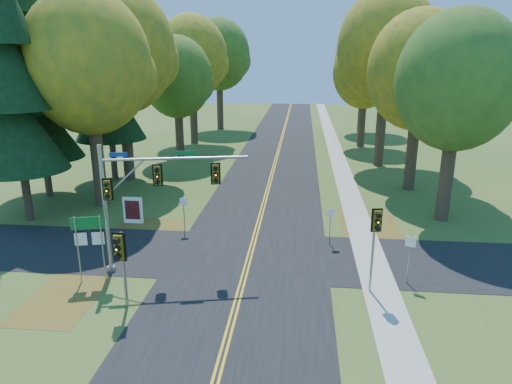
# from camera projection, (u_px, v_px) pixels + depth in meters

# --- Properties ---
(ground) EXTENTS (160.00, 160.00, 0.00)m
(ground) POSITION_uv_depth(u_px,v_px,m) (245.00, 273.00, 21.85)
(ground) COLOR #34541D
(ground) RESTS_ON ground
(road_main) EXTENTS (8.00, 160.00, 0.02)m
(road_main) POSITION_uv_depth(u_px,v_px,m) (245.00, 273.00, 21.85)
(road_main) COLOR black
(road_main) RESTS_ON ground
(road_cross) EXTENTS (60.00, 6.00, 0.02)m
(road_cross) POSITION_uv_depth(u_px,v_px,m) (250.00, 255.00, 23.75)
(road_cross) COLOR black
(road_cross) RESTS_ON ground
(centerline_left) EXTENTS (0.10, 160.00, 0.01)m
(centerline_left) POSITION_uv_depth(u_px,v_px,m) (243.00, 273.00, 21.85)
(centerline_left) COLOR gold
(centerline_left) RESTS_ON road_main
(centerline_right) EXTENTS (0.10, 160.00, 0.01)m
(centerline_right) POSITION_uv_depth(u_px,v_px,m) (247.00, 273.00, 21.83)
(centerline_right) COLOR gold
(centerline_right) RESTS_ON road_main
(sidewalk_east) EXTENTS (1.60, 160.00, 0.06)m
(sidewalk_east) POSITION_uv_depth(u_px,v_px,m) (377.00, 279.00, 21.24)
(sidewalk_east) COLOR #9E998E
(sidewalk_east) RESTS_ON ground
(leaf_patch_w_near) EXTENTS (4.00, 6.00, 0.00)m
(leaf_patch_w_near) POSITION_uv_depth(u_px,v_px,m) (142.00, 236.00, 26.29)
(leaf_patch_w_near) COLOR brown
(leaf_patch_w_near) RESTS_ON ground
(leaf_patch_e) EXTENTS (3.50, 8.00, 0.00)m
(leaf_patch_e) POSITION_uv_depth(u_px,v_px,m) (372.00, 232.00, 26.91)
(leaf_patch_e) COLOR brown
(leaf_patch_e) RESTS_ON ground
(leaf_patch_w_far) EXTENTS (3.00, 5.00, 0.00)m
(leaf_patch_w_far) POSITION_uv_depth(u_px,v_px,m) (65.00, 296.00, 19.72)
(leaf_patch_w_far) COLOR brown
(leaf_patch_w_far) RESTS_ON ground
(tree_w_a) EXTENTS (8.00, 8.00, 14.15)m
(tree_w_a) POSITION_uv_depth(u_px,v_px,m) (90.00, 64.00, 29.14)
(tree_w_a) COLOR #38281C
(tree_w_a) RESTS_ON ground
(tree_e_a) EXTENTS (7.20, 7.20, 12.73)m
(tree_e_a) POSITION_uv_depth(u_px,v_px,m) (459.00, 82.00, 26.64)
(tree_e_a) COLOR #38281C
(tree_e_a) RESTS_ON ground
(tree_w_b) EXTENTS (8.60, 8.60, 15.38)m
(tree_w_b) POSITION_uv_depth(u_px,v_px,m) (121.00, 51.00, 35.52)
(tree_w_b) COLOR #38281C
(tree_w_b) RESTS_ON ground
(tree_e_b) EXTENTS (7.60, 7.60, 13.33)m
(tree_e_b) POSITION_uv_depth(u_px,v_px,m) (421.00, 71.00, 33.07)
(tree_e_b) COLOR #38281C
(tree_e_b) RESTS_ON ground
(tree_w_c) EXTENTS (6.80, 6.80, 11.91)m
(tree_w_c) POSITION_uv_depth(u_px,v_px,m) (178.00, 78.00, 43.80)
(tree_w_c) COLOR #38281C
(tree_w_c) RESTS_ON ground
(tree_e_c) EXTENTS (8.80, 8.80, 15.79)m
(tree_e_c) POSITION_uv_depth(u_px,v_px,m) (388.00, 48.00, 40.40)
(tree_e_c) COLOR #38281C
(tree_e_c) RESTS_ON ground
(tree_w_d) EXTENTS (8.20, 8.20, 14.56)m
(tree_w_d) POSITION_uv_depth(u_px,v_px,m) (192.00, 57.00, 51.64)
(tree_w_d) COLOR #38281C
(tree_w_d) RESTS_ON ground
(tree_e_d) EXTENTS (7.00, 7.00, 12.32)m
(tree_e_d) POSITION_uv_depth(u_px,v_px,m) (366.00, 72.00, 49.90)
(tree_e_d) COLOR #38281C
(tree_e_d) RESTS_ON ground
(tree_w_e) EXTENTS (8.40, 8.40, 14.97)m
(tree_w_e) POSITION_uv_depth(u_px,v_px,m) (220.00, 55.00, 61.82)
(tree_w_e) COLOR #38281C
(tree_w_e) RESTS_ON ground
(tree_e_e) EXTENTS (7.80, 7.80, 13.74)m
(tree_e_e) POSITION_uv_depth(u_px,v_px,m) (365.00, 62.00, 59.72)
(tree_e_e) COLOR #38281C
(tree_e_e) RESTS_ON ground
(pine_a) EXTENTS (5.60, 5.60, 19.48)m
(pine_a) POSITION_uv_depth(u_px,v_px,m) (8.00, 70.00, 26.33)
(pine_a) COLOR #38281C
(pine_a) RESTS_ON ground
(pine_b) EXTENTS (5.60, 5.60, 17.31)m
(pine_b) POSITION_uv_depth(u_px,v_px,m) (35.00, 83.00, 31.53)
(pine_b) COLOR #38281C
(pine_b) RESTS_ON ground
(pine_c) EXTENTS (5.60, 5.60, 20.56)m
(pine_c) POSITION_uv_depth(u_px,v_px,m) (104.00, 60.00, 35.57)
(pine_c) COLOR #38281C
(pine_c) RESTS_ON ground
(traffic_mast) EXTENTS (6.71, 1.82, 6.20)m
(traffic_mast) POSITION_uv_depth(u_px,v_px,m) (141.00, 191.00, 21.03)
(traffic_mast) COLOR #919399
(traffic_mast) RESTS_ON ground
(east_signal_pole) EXTENTS (0.46, 0.53, 3.96)m
(east_signal_pole) POSITION_uv_depth(u_px,v_px,m) (376.00, 230.00, 19.10)
(east_signal_pole) COLOR gray
(east_signal_pole) RESTS_ON ground
(ped_signal_pole) EXTENTS (0.54, 0.62, 3.40)m
(ped_signal_pole) POSITION_uv_depth(u_px,v_px,m) (120.00, 253.00, 18.02)
(ped_signal_pole) COLOR gray
(ped_signal_pole) RESTS_ON ground
(route_sign_cluster) EXTENTS (1.46, 0.42, 3.22)m
(route_sign_cluster) POSITION_uv_depth(u_px,v_px,m) (89.00, 235.00, 20.46)
(route_sign_cluster) COLOR gray
(route_sign_cluster) RESTS_ON ground
(info_kiosk) EXTENTS (1.20, 0.20, 1.66)m
(info_kiosk) POSITION_uv_depth(u_px,v_px,m) (133.00, 210.00, 28.17)
(info_kiosk) COLOR white
(info_kiosk) RESTS_ON ground
(reg_sign_e_north) EXTENTS (0.41, 0.13, 2.17)m
(reg_sign_e_north) POSITION_uv_depth(u_px,v_px,m) (330.00, 219.00, 24.77)
(reg_sign_e_north) COLOR gray
(reg_sign_e_north) RESTS_ON ground
(reg_sign_e_south) EXTENTS (0.44, 0.19, 2.37)m
(reg_sign_e_south) POSITION_uv_depth(u_px,v_px,m) (410.00, 250.00, 20.45)
(reg_sign_e_south) COLOR gray
(reg_sign_e_south) RESTS_ON ground
(reg_sign_w) EXTENTS (0.41, 0.15, 2.19)m
(reg_sign_w) POSITION_uv_depth(u_px,v_px,m) (184.00, 208.00, 26.50)
(reg_sign_w) COLOR gray
(reg_sign_w) RESTS_ON ground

